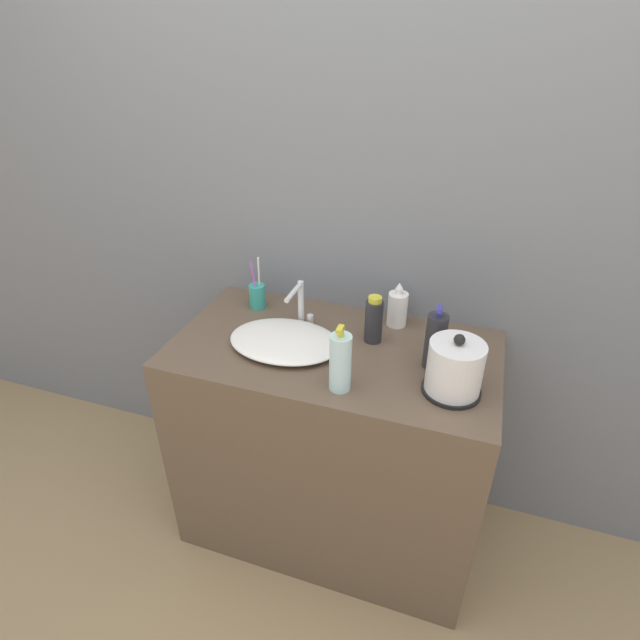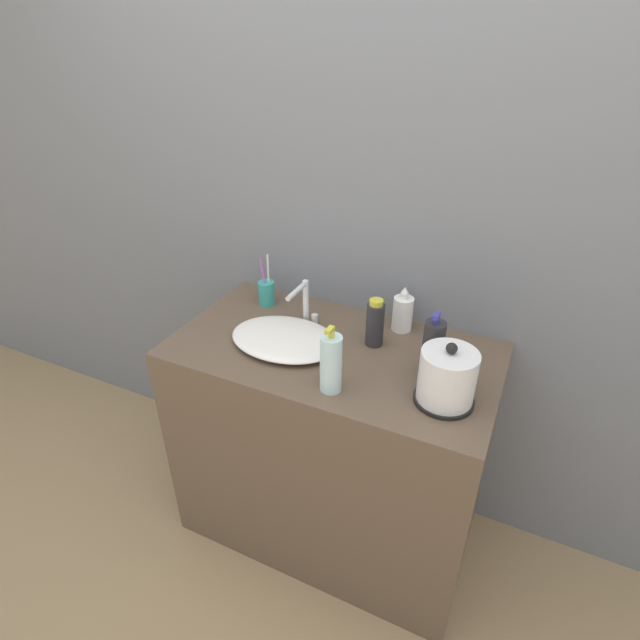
{
  "view_description": "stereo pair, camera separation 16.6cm",
  "coord_description": "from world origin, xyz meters",
  "px_view_note": "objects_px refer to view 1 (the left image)",
  "views": [
    {
      "loc": [
        0.41,
        -1.05,
        1.84
      ],
      "look_at": [
        -0.05,
        0.3,
        0.99
      ],
      "focal_mm": 28.0,
      "sensor_mm": 36.0,
      "label": 1
    },
    {
      "loc": [
        0.56,
        -0.99,
        1.84
      ],
      "look_at": [
        -0.05,
        0.3,
        0.99
      ],
      "focal_mm": 28.0,
      "sensor_mm": 36.0,
      "label": 2
    }
  ],
  "objects_px": {
    "toothbrush_cup": "(257,295)",
    "hand_cream_bottle": "(435,341)",
    "shampoo_bottle": "(374,320)",
    "electric_kettle": "(454,370)",
    "mouthwash_bottle": "(397,308)",
    "faucet": "(300,302)",
    "lotion_bottle": "(340,362)"
  },
  "relations": [
    {
      "from": "toothbrush_cup",
      "to": "hand_cream_bottle",
      "type": "xyz_separation_m",
      "value": [
        0.7,
        -0.17,
        0.04
      ]
    },
    {
      "from": "shampoo_bottle",
      "to": "electric_kettle",
      "type": "bearing_deg",
      "value": -34.71
    },
    {
      "from": "toothbrush_cup",
      "to": "mouthwash_bottle",
      "type": "relative_size",
      "value": 1.25
    },
    {
      "from": "shampoo_bottle",
      "to": "hand_cream_bottle",
      "type": "height_order",
      "value": "hand_cream_bottle"
    },
    {
      "from": "hand_cream_bottle",
      "to": "faucet",
      "type": "bearing_deg",
      "value": 168.88
    },
    {
      "from": "faucet",
      "to": "mouthwash_bottle",
      "type": "distance_m",
      "value": 0.35
    },
    {
      "from": "faucet",
      "to": "mouthwash_bottle",
      "type": "bearing_deg",
      "value": 20.45
    },
    {
      "from": "faucet",
      "to": "lotion_bottle",
      "type": "relative_size",
      "value": 0.77
    },
    {
      "from": "electric_kettle",
      "to": "toothbrush_cup",
      "type": "height_order",
      "value": "toothbrush_cup"
    },
    {
      "from": "electric_kettle",
      "to": "toothbrush_cup",
      "type": "relative_size",
      "value": 0.95
    },
    {
      "from": "toothbrush_cup",
      "to": "shampoo_bottle",
      "type": "bearing_deg",
      "value": -10.67
    },
    {
      "from": "lotion_bottle",
      "to": "hand_cream_bottle",
      "type": "relative_size",
      "value": 1.0
    },
    {
      "from": "electric_kettle",
      "to": "hand_cream_bottle",
      "type": "relative_size",
      "value": 0.91
    },
    {
      "from": "electric_kettle",
      "to": "lotion_bottle",
      "type": "xyz_separation_m",
      "value": [
        -0.32,
        -0.09,
        0.02
      ]
    },
    {
      "from": "faucet",
      "to": "lotion_bottle",
      "type": "height_order",
      "value": "lotion_bottle"
    },
    {
      "from": "faucet",
      "to": "toothbrush_cup",
      "type": "distance_m",
      "value": 0.23
    },
    {
      "from": "toothbrush_cup",
      "to": "lotion_bottle",
      "type": "distance_m",
      "value": 0.59
    },
    {
      "from": "toothbrush_cup",
      "to": "shampoo_bottle",
      "type": "xyz_separation_m",
      "value": [
        0.48,
        -0.09,
        0.03
      ]
    },
    {
      "from": "electric_kettle",
      "to": "lotion_bottle",
      "type": "relative_size",
      "value": 0.91
    },
    {
      "from": "toothbrush_cup",
      "to": "hand_cream_bottle",
      "type": "bearing_deg",
      "value": -14.1
    },
    {
      "from": "shampoo_bottle",
      "to": "mouthwash_bottle",
      "type": "bearing_deg",
      "value": 67.03
    },
    {
      "from": "electric_kettle",
      "to": "hand_cream_bottle",
      "type": "bearing_deg",
      "value": 121.89
    },
    {
      "from": "mouthwash_bottle",
      "to": "hand_cream_bottle",
      "type": "distance_m",
      "value": 0.27
    },
    {
      "from": "shampoo_bottle",
      "to": "lotion_bottle",
      "type": "bearing_deg",
      "value": -96.31
    },
    {
      "from": "faucet",
      "to": "hand_cream_bottle",
      "type": "distance_m",
      "value": 0.5
    },
    {
      "from": "shampoo_bottle",
      "to": "faucet",
      "type": "bearing_deg",
      "value": 177.59
    },
    {
      "from": "shampoo_bottle",
      "to": "mouthwash_bottle",
      "type": "xyz_separation_m",
      "value": [
        0.06,
        0.13,
        -0.01
      ]
    },
    {
      "from": "faucet",
      "to": "toothbrush_cup",
      "type": "bearing_deg",
      "value": 159.23
    },
    {
      "from": "toothbrush_cup",
      "to": "shampoo_bottle",
      "type": "distance_m",
      "value": 0.49
    },
    {
      "from": "lotion_bottle",
      "to": "shampoo_bottle",
      "type": "relative_size",
      "value": 1.29
    },
    {
      "from": "shampoo_bottle",
      "to": "hand_cream_bottle",
      "type": "distance_m",
      "value": 0.23
    },
    {
      "from": "electric_kettle",
      "to": "hand_cream_bottle",
      "type": "distance_m",
      "value": 0.14
    }
  ]
}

